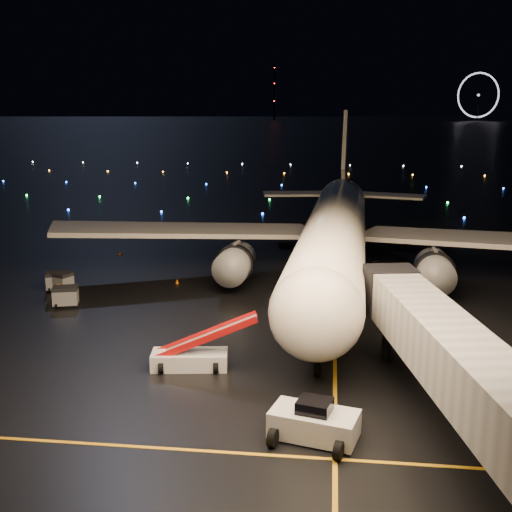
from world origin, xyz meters
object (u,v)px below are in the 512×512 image
Objects in this scene: airliner at (337,197)px; crew_c at (59,294)px; pushback_tug at (314,419)px; baggage_cart_0 at (66,296)px; belt_loader at (189,343)px; baggage_cart_2 at (61,282)px; baggage_cart_1 at (57,281)px.

airliner is 30.92× the size of crew_c.
baggage_cart_0 is at bearing 152.23° from pushback_tug.
airliner is at bearing 72.38° from crew_c.
baggage_cart_2 is at bearing 126.51° from belt_loader.
belt_loader is 18.12m from baggage_cart_0.
belt_loader is (-8.51, 8.29, 0.71)m from pushback_tug.
pushback_tug is 31.03m from crew_c.
crew_c is at bearing -150.62° from airliner.
belt_loader is at bearing -23.87° from baggage_cart_2.
airliner is at bearing 39.83° from baggage_cart_2.
airliner reaches higher than baggage_cart_0.
airliner is 27.49m from baggage_cart_0.
crew_c is at bearing 130.14° from baggage_cart_0.
pushback_tug is at bearing -66.41° from baggage_cart_1.
crew_c is 1.07m from baggage_cart_0.
baggage_cart_2 is at bearing 156.78° from crew_c.
crew_c is 4.12m from baggage_cart_2.
airliner is 27.74× the size of baggage_cart_0.
baggage_cart_0 is at bearing 130.98° from belt_loader.
baggage_cart_2 is at bearing 149.46° from pushback_tug.
crew_c is at bearing 152.50° from pushback_tug.
baggage_cart_1 is at bearing -160.19° from airliner.
baggage_cart_1 is (-26.01, -8.10, -7.30)m from airliner.
pushback_tug is 2.15× the size of baggage_cart_2.
baggage_cart_1 is (-1.93, 4.10, -0.06)m from crew_c.
belt_loader is at bearing 4.76° from crew_c.
belt_loader is (-9.57, -24.71, -6.40)m from airliner.
baggage_cart_1 is at bearing 160.68° from crew_c.
baggage_cart_0 is at bearing -148.59° from airliner.
airliner is 27.26m from belt_loader.
pushback_tug reaches higher than baggage_cart_2.
crew_c is (-24.08, -12.21, -7.24)m from airliner.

